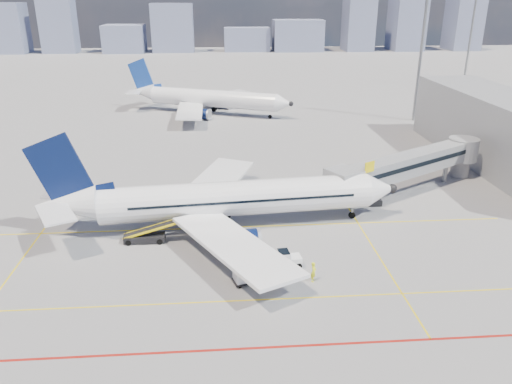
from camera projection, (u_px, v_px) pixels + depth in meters
ground at (233, 264)px, 46.44m from camera, size 420.00×420.00×0.00m
apron_markings at (228, 287)px, 42.77m from camera, size 90.00×35.12×0.01m
jet_bridge at (416, 163)px, 62.41m from camera, size 23.55×15.78×6.30m
terminal_block at (505, 133)px, 71.54m from camera, size 10.00×42.00×10.00m
floodlight_mast_ne at (421, 50)px, 95.14m from camera, size 3.20×0.61×25.45m
floodlight_mast_far at (471, 36)px, 129.51m from camera, size 3.20×0.61×25.45m
distant_skyline at (222, 25)px, 218.60m from camera, size 239.80×15.97×29.85m
main_aircraft at (222, 200)px, 52.68m from camera, size 38.47×33.48×11.23m
second_aircraft at (206, 98)px, 104.53m from camera, size 35.29×29.80×10.92m
baggage_tug at (287, 259)px, 45.72m from camera, size 2.52×1.67×1.66m
cargo_dolly at (251, 273)px, 43.23m from camera, size 3.38×2.24×1.71m
belt_loader at (146, 236)px, 50.47m from camera, size 5.85×1.60×2.39m
ramp_worker at (314, 272)px, 43.39m from camera, size 0.69×0.80×1.85m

